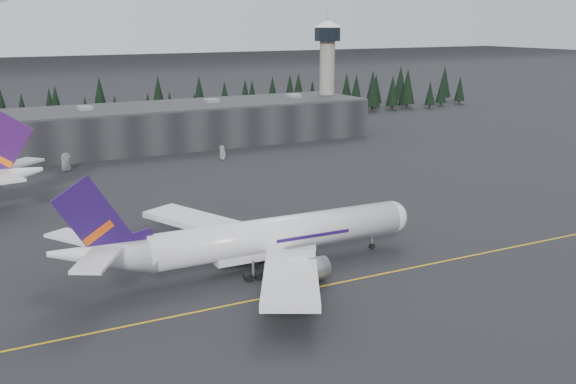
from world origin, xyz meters
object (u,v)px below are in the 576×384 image
terminal (120,129)px  gse_vehicle_b (223,157)px  jet_main (249,240)px  control_tower (327,63)px  gse_vehicle_a (66,169)px

terminal → gse_vehicle_b: bearing=-54.9°
jet_main → gse_vehicle_b: size_ratio=15.14×
control_tower → gse_vehicle_a: control_tower is taller
terminal → control_tower: (75.00, 3.00, 17.11)m
terminal → gse_vehicle_a: bearing=-131.4°
gse_vehicle_a → gse_vehicle_b: bearing=-22.8°
terminal → jet_main: (-12.72, -115.41, -1.27)m
terminal → gse_vehicle_a: (-21.49, -24.42, -5.63)m
gse_vehicle_a → gse_vehicle_b: size_ratio=1.20×
terminal → control_tower: bearing=2.3°
gse_vehicle_a → gse_vehicle_b: 42.50m
control_tower → gse_vehicle_b: control_tower is taller
gse_vehicle_a → terminal: bearing=32.7°
control_tower → gse_vehicle_b: size_ratio=9.41×
terminal → control_tower: 76.98m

